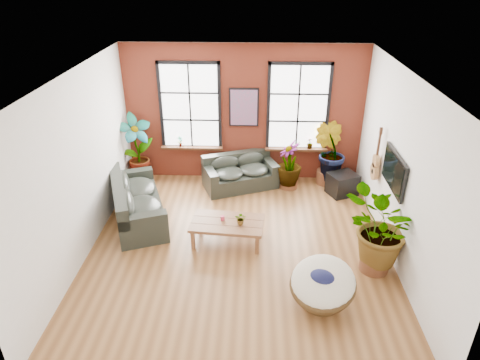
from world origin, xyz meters
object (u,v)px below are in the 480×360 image
object	(u,v)px
coffee_table	(227,224)
papasan_chair	(323,284)
sofa_left	(135,202)
sofa_back	(240,173)

from	to	relation	value
coffee_table	papasan_chair	distance (m)	2.45
sofa_left	coffee_table	xyz separation A→B (m)	(2.11, -0.79, -0.00)
sofa_left	papasan_chair	distance (m)	4.59
coffee_table	sofa_left	bearing A→B (deg)	164.83
sofa_back	sofa_left	xyz separation A→B (m)	(-2.27, -1.66, 0.05)
sofa_left	coffee_table	bearing A→B (deg)	-131.07
sofa_back	coffee_table	size ratio (longest dim) A/B	1.30
sofa_back	papasan_chair	size ratio (longest dim) A/B	1.37
sofa_back	coffee_table	bearing A→B (deg)	-115.28
sofa_left	coffee_table	size ratio (longest dim) A/B	1.66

